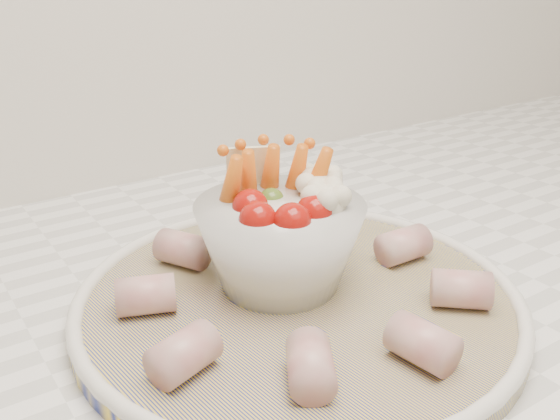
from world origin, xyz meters
TOP-DOWN VIEW (x-y plane):
  - serving_platter at (-0.15, 1.39)m, footprint 0.39×0.39m
  - veggie_bowl at (-0.15, 1.41)m, footprint 0.14×0.14m
  - cured_meat_rolls at (-0.15, 1.39)m, footprint 0.28×0.29m

SIDE VIEW (x-z plane):
  - serving_platter at x=-0.15m, z-range 0.92..0.94m
  - cured_meat_rolls at x=-0.15m, z-range 0.94..0.97m
  - veggie_bowl at x=-0.15m, z-range 0.92..1.04m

